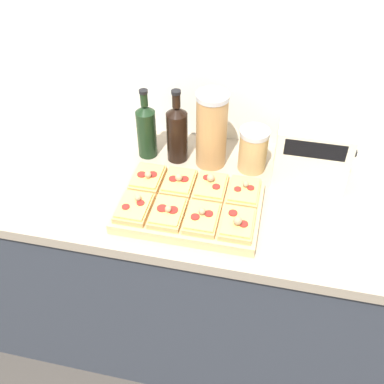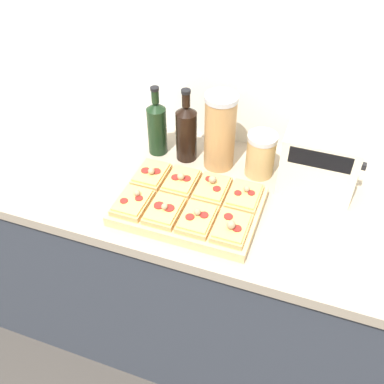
{
  "view_description": "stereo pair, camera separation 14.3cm",
  "coord_description": "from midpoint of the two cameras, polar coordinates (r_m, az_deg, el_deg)",
  "views": [
    {
      "loc": [
        0.23,
        -0.85,
        1.95
      ],
      "look_at": [
        -0.01,
        0.23,
        0.96
      ],
      "focal_mm": 42.0,
      "sensor_mm": 36.0,
      "label": 1
    },
    {
      "loc": [
        0.36,
        -0.81,
        1.95
      ],
      "look_at": [
        -0.01,
        0.23,
        0.96
      ],
      "focal_mm": 42.0,
      "sensor_mm": 36.0,
      "label": 2
    }
  ],
  "objects": [
    {
      "name": "kitchen_counter",
      "position": [
        1.91,
        3.33,
        -9.99
      ],
      "size": [
        2.63,
        0.67,
        0.91
      ],
      "color": "#333842",
      "rests_on": "ground_plane"
    },
    {
      "name": "grain_jar_tall",
      "position": [
        1.61,
        6.13,
        7.53
      ],
      "size": [
        0.12,
        0.12,
        0.29
      ],
      "color": "#AD7F4C",
      "rests_on": "kitchen_counter"
    },
    {
      "name": "pizza_slice_front_midright",
      "position": [
        1.4,
        3.6,
        -3.53
      ],
      "size": [
        0.1,
        0.14,
        0.05
      ],
      "color": "tan",
      "rests_on": "cutting_board"
    },
    {
      "name": "pizza_slice_front_midleft",
      "position": [
        1.43,
        -0.68,
        -2.47
      ],
      "size": [
        0.1,
        0.14,
        0.05
      ],
      "color": "tan",
      "rests_on": "cutting_board"
    },
    {
      "name": "pizza_slice_front_left",
      "position": [
        1.46,
        -4.79,
        -1.41
      ],
      "size": [
        0.1,
        0.14,
        0.05
      ],
      "color": "tan",
      "rests_on": "cutting_board"
    },
    {
      "name": "pizza_slice_back_right",
      "position": [
        1.49,
        9.41,
        -0.62
      ],
      "size": [
        0.1,
        0.14,
        0.05
      ],
      "color": "tan",
      "rests_on": "cutting_board"
    },
    {
      "name": "cutting_board",
      "position": [
        1.49,
        2.36,
        -1.94
      ],
      "size": [
        0.46,
        0.32,
        0.04
      ],
      "primitive_type": "cube",
      "color": "tan",
      "rests_on": "kitchen_counter"
    },
    {
      "name": "grain_jar_short",
      "position": [
        1.62,
        11.22,
        4.58
      ],
      "size": [
        0.11,
        0.11,
        0.17
      ],
      "color": "tan",
      "rests_on": "kitchen_counter"
    },
    {
      "name": "pizza_slice_back_midright",
      "position": [
        1.51,
        5.3,
        0.38
      ],
      "size": [
        0.1,
        0.14,
        0.06
      ],
      "color": "tan",
      "rests_on": "cutting_board"
    },
    {
      "name": "pizza_slice_back_midleft",
      "position": [
        1.53,
        1.29,
        1.29
      ],
      "size": [
        0.1,
        0.14,
        0.05
      ],
      "color": "tan",
      "rests_on": "cutting_board"
    },
    {
      "name": "toaster_oven",
      "position": [
        1.6,
        18.45,
        3.76
      ],
      "size": [
        0.27,
        0.19,
        0.22
      ],
      "color": "beige",
      "rests_on": "kitchen_counter"
    },
    {
      "name": "pizza_slice_back_left",
      "position": [
        1.56,
        -2.59,
        2.17
      ],
      "size": [
        0.1,
        0.14,
        0.05
      ],
      "color": "tan",
      "rests_on": "cutting_board"
    },
    {
      "name": "wine_bottle",
      "position": [
        1.65,
        1.77,
        7.61
      ],
      "size": [
        0.08,
        0.08,
        0.29
      ],
      "color": "black",
      "rests_on": "kitchen_counter"
    },
    {
      "name": "olive_oil_bottle",
      "position": [
        1.69,
        -2.04,
        8.23
      ],
      "size": [
        0.07,
        0.07,
        0.28
      ],
      "color": "black",
      "rests_on": "kitchen_counter"
    },
    {
      "name": "wall_back",
      "position": [
        1.68,
        8.17,
        16.7
      ],
      "size": [
        6.0,
        0.06,
        2.5
      ],
      "color": "silver",
      "rests_on": "ground_plane"
    },
    {
      "name": "pizza_slice_front_right",
      "position": [
        1.38,
        8.02,
        -4.61
      ],
      "size": [
        0.1,
        0.14,
        0.06
      ],
      "color": "tan",
      "rests_on": "cutting_board"
    }
  ]
}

